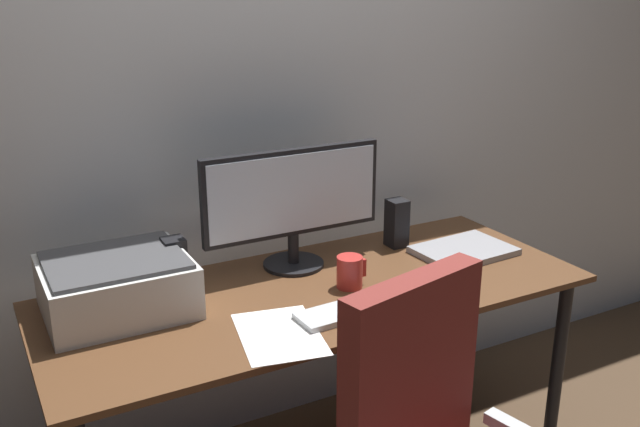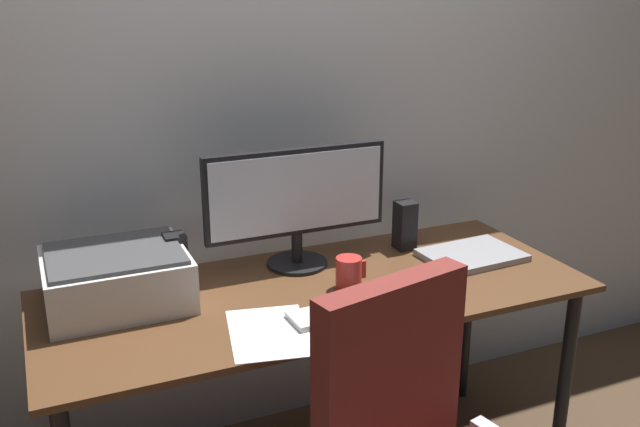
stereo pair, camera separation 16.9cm
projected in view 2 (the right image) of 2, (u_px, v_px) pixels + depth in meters
name	position (u px, v px, depth m)	size (l,w,h in m)	color
back_wall	(258.00, 83.00, 2.40)	(6.40, 0.10, 2.60)	silver
desk	(316.00, 313.00, 2.17)	(1.66, 0.67, 0.74)	#56351E
monitor	(297.00, 199.00, 2.24)	(0.61, 0.20, 0.39)	black
keyboard	(339.00, 312.00, 1.97)	(0.29, 0.11, 0.02)	#B7BABC
mouse	(408.00, 296.00, 2.05)	(0.06, 0.10, 0.03)	black
coffee_mug	(349.00, 273.00, 2.13)	(0.10, 0.08, 0.10)	#B72D28
laptop	(472.00, 255.00, 2.37)	(0.32, 0.23, 0.02)	#99999E
speaker_left	(176.00, 260.00, 2.13)	(0.06, 0.07, 0.17)	black
speaker_right	(405.00, 225.00, 2.43)	(0.06, 0.07, 0.17)	black
printer	(117.00, 278.00, 2.02)	(0.40, 0.34, 0.16)	silver
paper_sheet	(269.00, 332.00, 1.88)	(0.21, 0.30, 0.00)	white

